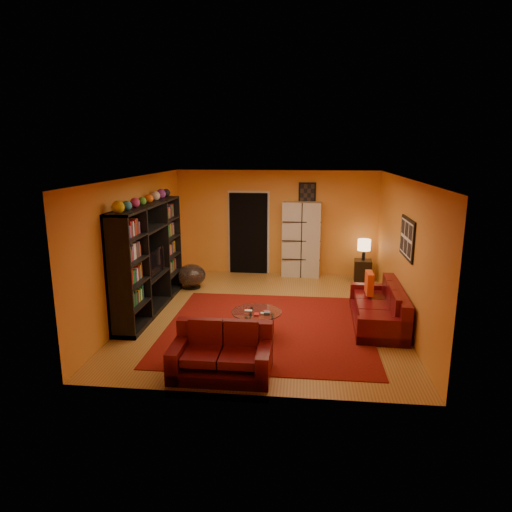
# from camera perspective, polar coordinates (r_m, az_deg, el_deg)

# --- Properties ---
(floor) EXTENTS (6.00, 6.00, 0.00)m
(floor) POSITION_cam_1_polar(r_m,az_deg,el_deg) (8.89, 1.24, -7.22)
(floor) COLOR olive
(floor) RESTS_ON ground
(ceiling) EXTENTS (6.00, 6.00, 0.00)m
(ceiling) POSITION_cam_1_polar(r_m,az_deg,el_deg) (8.34, 1.33, 9.75)
(ceiling) COLOR white
(ceiling) RESTS_ON wall_back
(wall_back) EXTENTS (6.00, 0.00, 6.00)m
(wall_back) POSITION_cam_1_polar(r_m,az_deg,el_deg) (11.46, 2.57, 4.17)
(wall_back) COLOR orange
(wall_back) RESTS_ON floor
(wall_front) EXTENTS (6.00, 0.00, 6.00)m
(wall_front) POSITION_cam_1_polar(r_m,az_deg,el_deg) (5.64, -1.32, -5.48)
(wall_front) COLOR orange
(wall_front) RESTS_ON floor
(wall_left) EXTENTS (0.00, 6.00, 6.00)m
(wall_left) POSITION_cam_1_polar(r_m,az_deg,el_deg) (9.07, -14.65, 1.32)
(wall_left) COLOR orange
(wall_left) RESTS_ON floor
(wall_right) EXTENTS (0.00, 6.00, 6.00)m
(wall_right) POSITION_cam_1_polar(r_m,az_deg,el_deg) (8.68, 17.97, 0.57)
(wall_right) COLOR orange
(wall_right) RESTS_ON floor
(rug) EXTENTS (3.60, 3.60, 0.01)m
(rug) POSITION_cam_1_polar(r_m,az_deg,el_deg) (8.23, 1.52, -8.91)
(rug) COLOR #5E0E0A
(rug) RESTS_ON floor
(doorway) EXTENTS (0.95, 0.10, 2.04)m
(doorway) POSITION_cam_1_polar(r_m,az_deg,el_deg) (11.53, -0.93, 2.83)
(doorway) COLOR black
(doorway) RESTS_ON floor
(wall_art_right) EXTENTS (0.03, 1.00, 0.70)m
(wall_art_right) POSITION_cam_1_polar(r_m,az_deg,el_deg) (8.33, 18.38, 2.13)
(wall_art_right) COLOR black
(wall_art_right) RESTS_ON wall_right
(wall_art_back) EXTENTS (0.42, 0.03, 0.52)m
(wall_art_back) POSITION_cam_1_polar(r_m,az_deg,el_deg) (11.32, 6.43, 7.82)
(wall_art_back) COLOR black
(wall_art_back) RESTS_ON wall_back
(entertainment_unit) EXTENTS (0.45, 3.00, 2.10)m
(entertainment_unit) POSITION_cam_1_polar(r_m,az_deg,el_deg) (9.05, -13.22, -0.25)
(entertainment_unit) COLOR black
(entertainment_unit) RESTS_ON floor
(tv) EXTENTS (0.88, 0.12, 0.51)m
(tv) POSITION_cam_1_polar(r_m,az_deg,el_deg) (9.04, -12.92, -0.75)
(tv) COLOR black
(tv) RESTS_ON entertainment_unit
(sofa) EXTENTS (0.93, 2.12, 0.85)m
(sofa) POSITION_cam_1_polar(r_m,az_deg,el_deg) (8.61, 15.47, -6.38)
(sofa) COLOR #500A10
(sofa) RESTS_ON rug
(loveseat) EXTENTS (1.40, 0.84, 0.85)m
(loveseat) POSITION_cam_1_polar(r_m,az_deg,el_deg) (6.61, -4.26, -12.06)
(loveseat) COLOR #500A10
(loveseat) RESTS_ON rug
(throw_pillow) EXTENTS (0.12, 0.42, 0.42)m
(throw_pillow) POSITION_cam_1_polar(r_m,az_deg,el_deg) (8.92, 13.97, -3.29)
(throw_pillow) COLOR #F04C1A
(throw_pillow) RESTS_ON sofa
(coffee_table) EXTENTS (0.85, 0.85, 0.42)m
(coffee_table) POSITION_cam_1_polar(r_m,az_deg,el_deg) (7.77, 0.09, -7.28)
(coffee_table) COLOR silver
(coffee_table) RESTS_ON floor
(storage_cabinet) EXTENTS (0.96, 0.48, 1.85)m
(storage_cabinet) POSITION_cam_1_polar(r_m,az_deg,el_deg) (11.31, 5.70, 2.07)
(storage_cabinet) COLOR beige
(storage_cabinet) RESTS_ON floor
(bowl_chair) EXTENTS (0.66, 0.66, 0.54)m
(bowl_chair) POSITION_cam_1_polar(r_m,az_deg,el_deg) (10.51, -8.11, -2.43)
(bowl_chair) COLOR black
(bowl_chair) RESTS_ON floor
(side_table) EXTENTS (0.43, 0.43, 0.50)m
(side_table) POSITION_cam_1_polar(r_m,az_deg,el_deg) (11.30, 13.19, -1.74)
(side_table) COLOR black
(side_table) RESTS_ON floor
(table_lamp) EXTENTS (0.31, 0.31, 0.51)m
(table_lamp) POSITION_cam_1_polar(r_m,az_deg,el_deg) (11.16, 13.36, 1.29)
(table_lamp) COLOR black
(table_lamp) RESTS_ON side_table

